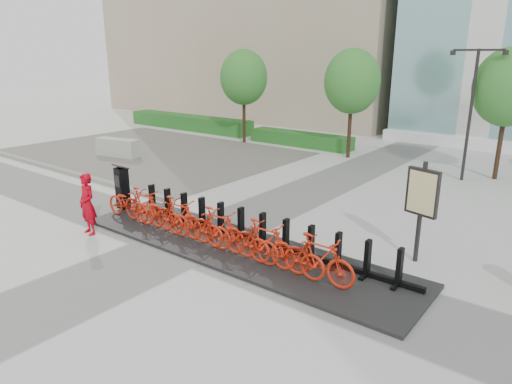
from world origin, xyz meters
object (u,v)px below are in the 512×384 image
Objects in this scene: worker_red at (87,204)px; map_sign at (422,197)px; bike_0 at (128,203)px; kiosk at (122,187)px; jersey_barrier at (118,148)px.

map_sign is (7.77, 3.80, 0.76)m from worker_red.
map_sign reaches higher than bike_0.
worker_red reaches higher than bike_0.
bike_0 is at bearing -22.12° from kiosk.
map_sign is at bearing 32.96° from worker_red.
worker_red is 8.68m from map_sign.
jersey_barrier is (-7.91, 5.34, -0.12)m from bike_0.
kiosk reaches higher than bike_0.
map_sign reaches higher than jersey_barrier.
bike_0 is 8.20m from map_sign.
worker_red reaches higher than kiosk.
worker_red is 10.31m from jersey_barrier.
worker_red is at bearing -56.99° from kiosk.
jersey_barrier is 0.92× the size of map_sign.
map_sign is at bearing -22.63° from jersey_barrier.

